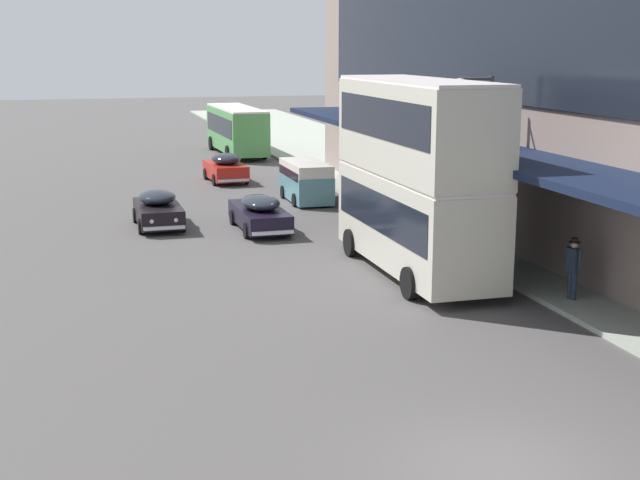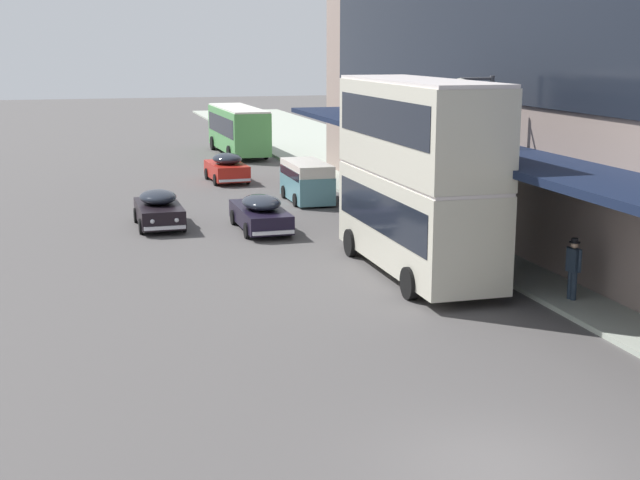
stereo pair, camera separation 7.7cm
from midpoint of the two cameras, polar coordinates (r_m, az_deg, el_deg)
The scene contains 9 objects.
ground at distance 17.04m, azimuth 11.41°, elevation -14.13°, with size 240.00×240.00×0.00m, color #504D4C.
transit_bus_kerbside_front at distance 29.48m, azimuth 6.28°, elevation 4.39°, with size 2.86×9.11×6.47m.
transit_bus_kerbside_rear at distance 63.05m, azimuth -5.23°, elevation 7.18°, with size 2.90×10.04×3.31m.
sedan_oncoming_front at distance 38.23m, azimuth -10.22°, elevation 1.96°, with size 1.95×4.34×1.55m.
sedan_second_mid at distance 50.43m, azimuth -5.94°, elevation 4.63°, with size 2.11×4.30×1.64m.
sedan_trailing_mid at distance 36.95m, azimuth -3.77°, elevation 1.75°, with size 1.95×4.95×1.50m.
vw_van at distance 43.83m, azimuth -0.84°, elevation 3.92°, with size 1.92×4.55×1.96m.
pedestrian_at_kerb at distance 27.28m, azimuth 15.98°, elevation -1.59°, with size 0.33×0.61×1.86m.
street_lamp at distance 31.99m, azimuth 10.56°, elevation 5.61°, with size 1.50×0.28×6.36m.
Camera 2 is at (-7.05, -13.55, 7.53)m, focal length 50.00 mm.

